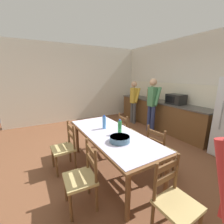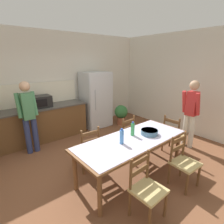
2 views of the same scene
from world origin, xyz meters
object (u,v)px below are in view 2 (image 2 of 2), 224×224
person_by_table (191,111)px  chair_head_end (173,135)px  bottle_near_centre (122,137)px  chair_side_near_left (146,188)px  dining_table (133,143)px  bottle_off_centre (133,129)px  person_at_counter (28,114)px  chair_side_far_right (124,135)px  potted_plant (121,113)px  microwave (41,101)px  chair_side_far_left (88,148)px  refrigerator (96,100)px  serving_bowl (149,132)px  chair_side_near_right (183,162)px

person_by_table → chair_head_end: bearing=-10.2°
bottle_near_centre → chair_side_near_left: (-0.20, -0.74, -0.45)m
dining_table → bottle_off_centre: bottle_off_centre is taller
dining_table → chair_head_end: chair_head_end is taller
person_at_counter → bottle_off_centre: bearing=-146.7°
chair_side_far_right → potted_plant: (1.18, 1.43, -0.06)m
bottle_off_centre → person_at_counter: bearing=123.3°
person_by_table → microwave: bearing=-47.4°
chair_side_far_left → person_at_counter: size_ratio=0.54×
chair_head_end → person_by_table: size_ratio=0.55×
person_at_counter → person_by_table: bearing=-124.3°
microwave → chair_side_far_right: microwave is taller
refrigerator → bottle_off_centre: 2.64m
bottle_off_centre → chair_side_far_left: bearing=135.8°
serving_bowl → person_at_counter: bearing=126.3°
microwave → person_by_table: 3.80m
refrigerator → chair_side_far_right: refrigerator is taller
serving_bowl → chair_side_near_left: chair_side_near_left is taller
person_by_table → dining_table: bearing=-3.8°
bottle_near_centre → chair_side_far_right: 1.16m
chair_side_far_right → potted_plant: chair_side_far_right is taller
chair_side_far_right → person_at_counter: 2.22m
bottle_off_centre → person_at_counter: 2.39m
microwave → chair_side_near_left: (0.28, -3.38, -0.63)m
dining_table → serving_bowl: (0.39, -0.06, 0.13)m
bottle_near_centre → chair_side_near_left: bearing=-105.1°
chair_side_near_right → person_at_counter: size_ratio=0.54×
bottle_off_centre → serving_bowl: bearing=-31.3°
bottle_near_centre → serving_bowl: bottle_near_centre is taller
microwave → chair_side_far_left: microwave is taller
microwave → person_by_table: size_ratio=0.30×
refrigerator → dining_table: bearing=-110.0°
refrigerator → chair_side_far_right: size_ratio=1.93×
person_by_table → chair_side_near_right: bearing=23.0°
chair_side_far_left → chair_side_far_right: bearing=-175.5°
dining_table → person_at_counter: (-1.21, 2.11, 0.26)m
microwave → dining_table: (0.76, -2.63, -0.39)m
chair_side_far_right → chair_head_end: bearing=137.3°
microwave → bottle_off_centre: (0.87, -2.52, -0.19)m
bottle_off_centre → chair_side_far_right: 0.86m
chair_side_far_right → dining_table: bearing=52.7°
person_by_table → chair_side_near_left: bearing=13.7°
microwave → person_at_counter: bearing=-130.8°
dining_table → chair_head_end: size_ratio=2.44×
chair_side_far_right → chair_side_near_left: bearing=52.8°
serving_bowl → person_by_table: size_ratio=0.19×
serving_bowl → microwave: bearing=113.1°
person_at_counter → potted_plant: person_at_counter is taller
person_by_table → potted_plant: 2.30m
chair_side_far_left → serving_bowl: bearing=142.3°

